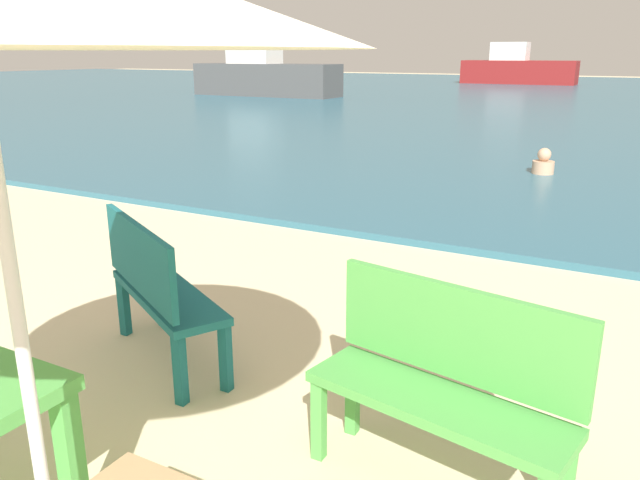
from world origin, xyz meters
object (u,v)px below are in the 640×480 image
object	(u,v)px
bench_teal_center	(156,284)
boat_fishing_trawler	(517,69)
bench_green_left	(444,378)
swimmer_person	(543,164)
boat_cargo_ship	(265,75)

from	to	relation	value
bench_teal_center	boat_fishing_trawler	xyz separation A→B (m)	(-5.92, 38.39, 0.44)
bench_green_left	swimmer_person	world-z (taller)	bench_green_left
swimmer_person	boat_cargo_ship	xyz separation A→B (m)	(-14.47, 13.76, 0.73)
bench_teal_center	swimmer_person	xyz separation A→B (m)	(1.04, 7.64, -0.30)
boat_fishing_trawler	bench_green_left	bearing A→B (deg)	-78.49
bench_teal_center	swimmer_person	size ratio (longest dim) A/B	2.99
bench_teal_center	swimmer_person	distance (m)	7.72
boat_cargo_ship	boat_fishing_trawler	xyz separation A→B (m)	(7.50, 17.00, 0.01)
bench_teal_center	boat_cargo_ship	size ratio (longest dim) A/B	0.18
swimmer_person	boat_fishing_trawler	xyz separation A→B (m)	(-6.96, 30.75, 0.74)
swimmer_person	boat_cargo_ship	size ratio (longest dim) A/B	0.06
bench_teal_center	boat_cargo_ship	distance (m)	25.26
bench_green_left	boat_fishing_trawler	distance (m)	39.46
boat_cargo_ship	boat_fishing_trawler	world-z (taller)	boat_fishing_trawler
bench_teal_center	boat_fishing_trawler	world-z (taller)	boat_fishing_trawler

